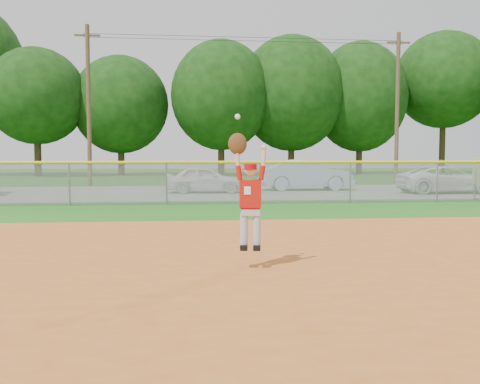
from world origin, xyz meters
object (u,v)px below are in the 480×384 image
at_px(ballplayer, 249,192).
at_px(car_blue, 306,175).
at_px(car_white_b, 447,180).
at_px(car_white_a, 206,179).

bearing_deg(ballplayer, car_blue, 74.23).
height_order(car_white_b, ballplayer, ballplayer).
relative_size(car_blue, car_white_b, 1.03).
bearing_deg(car_blue, ballplayer, 163.09).
bearing_deg(car_white_a, car_blue, -70.91).
xyz_separation_m(car_blue, ballplayer, (-5.02, -17.77, 0.43)).
bearing_deg(car_white_b, ballplayer, 144.41).
height_order(car_white_a, ballplayer, ballplayer).
xyz_separation_m(car_white_a, ballplayer, (-0.04, -16.54, 0.56)).
height_order(car_blue, car_white_b, car_blue).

